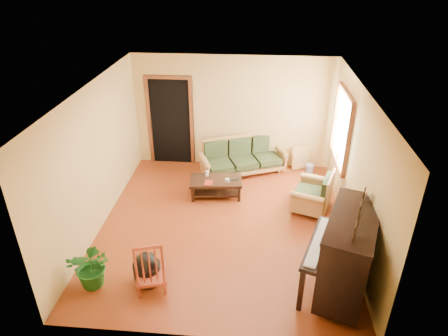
# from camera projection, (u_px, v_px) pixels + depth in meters

# --- Properties ---
(floor) EXTENTS (5.00, 5.00, 0.00)m
(floor) POSITION_uv_depth(u_px,v_px,m) (223.00, 225.00, 7.48)
(floor) COLOR #62220D
(floor) RESTS_ON ground
(doorway) EXTENTS (1.08, 0.16, 2.05)m
(doorway) POSITION_uv_depth(u_px,v_px,m) (171.00, 122.00, 9.29)
(doorway) COLOR black
(doorway) RESTS_ON floor
(window) EXTENTS (0.12, 1.36, 1.46)m
(window) POSITION_uv_depth(u_px,v_px,m) (342.00, 128.00, 7.75)
(window) COLOR white
(window) RESTS_ON right_wall
(sofa) EXTENTS (2.06, 1.46, 0.82)m
(sofa) POSITION_uv_depth(u_px,v_px,m) (243.00, 157.00, 9.05)
(sofa) COLOR #A2723B
(sofa) RESTS_ON floor
(coffee_table) EXTENTS (1.11, 0.68, 0.38)m
(coffee_table) POSITION_uv_depth(u_px,v_px,m) (216.00, 187.00, 8.31)
(coffee_table) COLOR black
(coffee_table) RESTS_ON floor
(armchair) EXTENTS (1.01, 1.04, 0.83)m
(armchair) POSITION_uv_depth(u_px,v_px,m) (312.00, 191.00, 7.76)
(armchair) COLOR #A2723B
(armchair) RESTS_ON floor
(piano) EXTENTS (1.32, 1.70, 1.32)m
(piano) POSITION_uv_depth(u_px,v_px,m) (348.00, 255.00, 5.73)
(piano) COLOR black
(piano) RESTS_ON floor
(footstool) EXTENTS (0.49, 0.49, 0.39)m
(footstool) POSITION_uv_depth(u_px,v_px,m) (147.00, 271.00, 6.10)
(footstool) COLOR black
(footstool) RESTS_ON floor
(red_chair) EXTENTS (0.55, 0.58, 0.94)m
(red_chair) POSITION_uv_depth(u_px,v_px,m) (150.00, 263.00, 5.86)
(red_chair) COLOR maroon
(red_chair) RESTS_ON floor
(leaning_frame) EXTENTS (0.45, 0.22, 0.58)m
(leaning_frame) POSITION_uv_depth(u_px,v_px,m) (301.00, 158.00, 9.29)
(leaning_frame) COLOR gold
(leaning_frame) RESTS_ON floor
(ceramic_crock) EXTENTS (0.20, 0.20, 0.23)m
(ceramic_crock) POSITION_uv_depth(u_px,v_px,m) (310.00, 169.00, 9.18)
(ceramic_crock) COLOR #3746A6
(ceramic_crock) RESTS_ON floor
(potted_plant) EXTENTS (0.68, 0.60, 0.73)m
(potted_plant) POSITION_uv_depth(u_px,v_px,m) (92.00, 266.00, 5.96)
(potted_plant) COLOR #185619
(potted_plant) RESTS_ON floor
(book) EXTENTS (0.17, 0.23, 0.02)m
(book) POSITION_uv_depth(u_px,v_px,m) (205.00, 183.00, 8.08)
(book) COLOR maroon
(book) RESTS_ON coffee_table
(candle) EXTENTS (0.08, 0.08, 0.11)m
(candle) POSITION_uv_depth(u_px,v_px,m) (207.00, 173.00, 8.32)
(candle) COLOR white
(candle) RESTS_ON coffee_table
(glass_jar) EXTENTS (0.12, 0.12, 0.06)m
(glass_jar) POSITION_uv_depth(u_px,v_px,m) (227.00, 180.00, 8.13)
(glass_jar) COLOR white
(glass_jar) RESTS_ON coffee_table
(remote) EXTENTS (0.17, 0.09, 0.02)m
(remote) POSITION_uv_depth(u_px,v_px,m) (235.00, 180.00, 8.18)
(remote) COLOR black
(remote) RESTS_ON coffee_table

